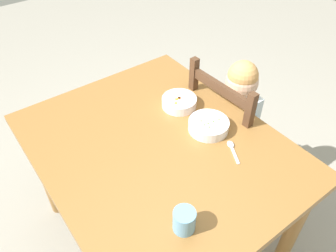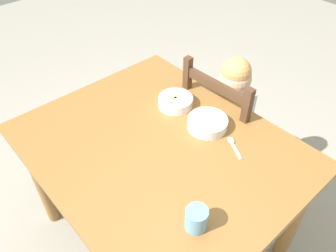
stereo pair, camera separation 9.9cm
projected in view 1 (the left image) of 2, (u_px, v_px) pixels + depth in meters
The scene contains 8 objects.
ground_plane at pixel (161, 233), 1.98m from camera, with size 8.00×8.00×0.00m, color gray.
dining_table at pixel (159, 160), 1.55m from camera, with size 1.21×0.98×0.75m.
dining_chair at pixel (230, 138), 1.95m from camera, with size 0.44×0.44×0.93m.
child_figure at pixel (233, 115), 1.84m from camera, with size 0.32×0.31×0.94m.
bowl_of_peas at pixel (209, 125), 1.53m from camera, with size 0.19×0.19×0.05m.
bowl_of_carrots at pixel (179, 102), 1.67m from camera, with size 0.17×0.17×0.05m.
spoon at pixel (232, 148), 1.46m from camera, with size 0.13×0.08×0.01m.
drinking_cup at pixel (184, 220), 1.14m from camera, with size 0.08×0.08×0.09m, color #69A3CC.
Camera 1 is at (0.87, -0.59, 1.80)m, focal length 35.76 mm.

